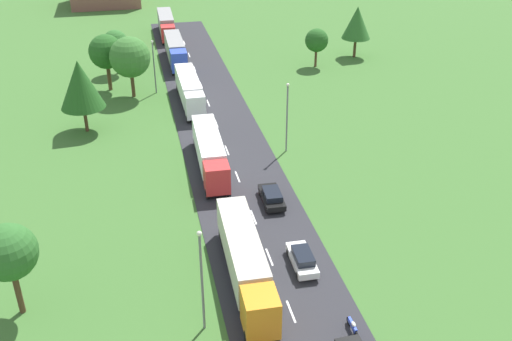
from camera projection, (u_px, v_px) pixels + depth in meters
name	position (u px, v px, depth m)	size (l,w,h in m)	color
road	(249.00, 207.00, 56.15)	(10.00, 140.00, 0.06)	#2B2B30
lane_marking_centre	(259.00, 231.00, 52.44)	(0.16, 121.16, 0.01)	white
truck_lead	(245.00, 260.00, 45.41)	(2.82, 14.34, 3.57)	orange
truck_second	(210.00, 151.00, 62.05)	(2.86, 13.53, 3.42)	red
truck_third	(189.00, 89.00, 77.87)	(2.57, 13.34, 3.56)	white
truck_fourth	(175.00, 50.00, 93.15)	(2.53, 13.28, 3.64)	blue
truck_fifth	(166.00, 24.00, 107.04)	(2.76, 13.20, 3.71)	red
car_second	(302.00, 259.00, 47.65)	(1.80, 4.52, 1.51)	white
car_third	(272.00, 196.00, 56.32)	(2.00, 4.65, 1.40)	black
motorcycle_courier	(352.00, 326.00, 41.36)	(0.28, 1.94, 0.91)	black
lamppost_lead	(202.00, 276.00, 39.72)	(0.36, 0.36, 8.38)	slate
lamppost_second	(287.00, 114.00, 64.42)	(0.36, 0.36, 8.15)	slate
lamppost_third	(154.00, 64.00, 80.59)	(0.36, 0.36, 7.52)	slate
tree_oak	(115.00, 43.00, 87.58)	(3.81, 3.81, 6.67)	#513823
tree_birch	(130.00, 57.00, 78.71)	(5.51, 5.51, 8.38)	#513823
tree_maple	(106.00, 52.00, 81.00)	(4.77, 4.77, 7.98)	#513823
tree_pine	(80.00, 84.00, 68.49)	(5.25, 5.25, 8.91)	#513823
tree_elm	(8.00, 253.00, 40.82)	(4.14, 4.14, 7.52)	#513823
tree_ash	(317.00, 40.00, 90.69)	(3.61, 3.61, 6.01)	#513823
tree_lime	(357.00, 23.00, 94.22)	(4.66, 4.66, 8.28)	#513823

